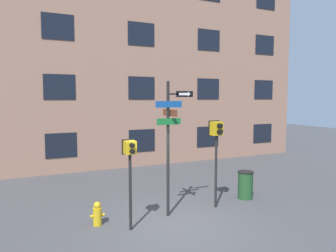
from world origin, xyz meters
The scene contains 7 objects.
ground_plane centered at (0.00, 0.00, 0.00)m, with size 60.00×60.00×0.00m, color #424244.
building_facade centered at (0.00, 8.18, 6.74)m, with size 24.00×0.63×13.48m.
street_sign_pole centered at (0.21, 0.84, 2.43)m, with size 1.25×0.93×4.03m.
pedestrian_signal_left centered at (-1.23, 0.31, 1.90)m, with size 0.36×0.40×2.45m.
pedestrian_signal_right centered at (1.87, 0.88, 2.25)m, with size 0.41×0.40×2.82m.
fire_hydrant centered at (-1.96, 1.02, 0.32)m, with size 0.40×0.24×0.67m.
trash_bin centered at (3.34, 1.21, 0.49)m, with size 0.55×0.55×0.97m.
Camera 1 is at (-4.00, -7.82, 3.55)m, focal length 35.00 mm.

